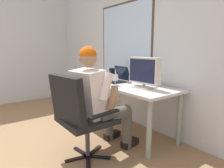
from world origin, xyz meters
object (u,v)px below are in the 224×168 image
(crt_monitor, at_px, (144,71))
(office_chair, at_px, (78,112))
(desk_speaker, at_px, (112,74))
(wine_glass, at_px, (115,78))
(desk, at_px, (127,91))
(laptop, at_px, (118,78))
(person_seated, at_px, (98,99))

(crt_monitor, bearing_deg, office_chair, -93.14)
(office_chair, relative_size, desk_speaker, 5.35)
(office_chair, height_order, wine_glass, office_chair)
(desk, bearing_deg, desk_speaker, 166.10)
(crt_monitor, height_order, wine_glass, crt_monitor)
(desk, height_order, desk_speaker, desk_speaker)
(laptop, bearing_deg, desk_speaker, 162.61)
(desk, bearing_deg, crt_monitor, 2.69)
(desk, bearing_deg, person_seated, -70.58)
(office_chair, distance_m, person_seated, 0.29)
(person_seated, relative_size, desk_speaker, 6.91)
(crt_monitor, relative_size, wine_glass, 3.03)
(person_seated, distance_m, desk_speaker, 1.09)
(crt_monitor, relative_size, laptop, 1.30)
(desk, relative_size, person_seated, 1.20)
(desk, xyz_separation_m, wine_glass, (-0.06, -0.17, 0.20))
(person_seated, xyz_separation_m, laptop, (-0.50, 0.68, 0.13))
(desk, distance_m, office_chair, 0.94)
(office_chair, bearing_deg, wine_glass, 112.99)
(desk, relative_size, desk_speaker, 8.33)
(person_seated, height_order, laptop, person_seated)
(desk, bearing_deg, laptop, 169.34)
(desk, distance_m, wine_glass, 0.27)
(office_chair, bearing_deg, desk, 105.65)
(person_seated, height_order, wine_glass, person_seated)
(office_chair, xyz_separation_m, crt_monitor, (0.05, 0.91, 0.37))
(person_seated, bearing_deg, desk_speaker, 134.74)
(office_chair, distance_m, desk_speaker, 1.32)
(laptop, relative_size, desk_speaker, 1.92)
(office_chair, bearing_deg, crt_monitor, 86.86)
(laptop, bearing_deg, crt_monitor, -3.79)
(person_seated, distance_m, wine_glass, 0.56)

